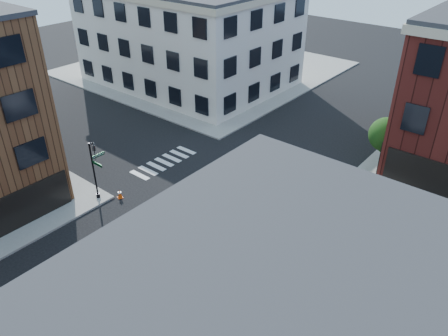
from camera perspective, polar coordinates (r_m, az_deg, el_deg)
name	(u,v)px	position (r m, az deg, el deg)	size (l,w,h in m)	color
ground	(229,192)	(32.80, 0.67, -3.10)	(120.00, 120.00, 0.00)	black
sidewalk_nw	(205,68)	(59.69, -2.49, 12.95)	(30.00, 30.00, 0.15)	gray
building_nw	(189,36)	(53.38, -4.66, 16.79)	(22.00, 16.00, 11.00)	silver
tree_near	(387,137)	(35.99, 20.47, 3.87)	(2.69, 2.69, 4.49)	black
tree_far	(413,116)	(41.42, 23.43, 6.31)	(2.43, 2.43, 4.07)	black
signal_pole	(95,165)	(31.83, -16.51, 0.40)	(1.29, 1.24, 4.60)	black
box_truck	(314,251)	(25.37, 11.67, -10.62)	(7.64, 3.05, 3.38)	silver
traffic_cone	(120,194)	(32.85, -13.47, -3.30)	(0.49, 0.49, 0.70)	#E04809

